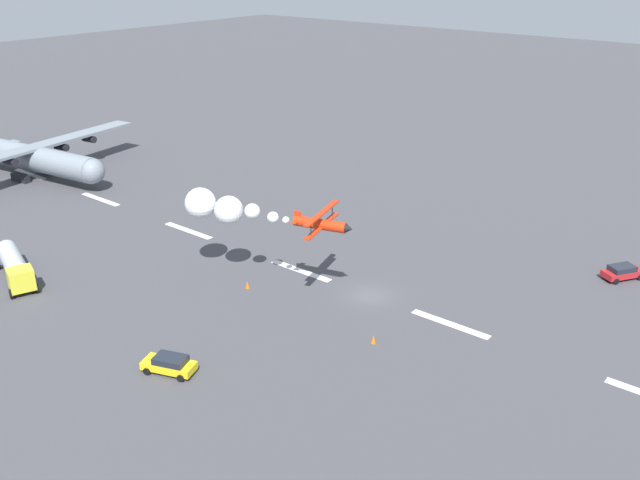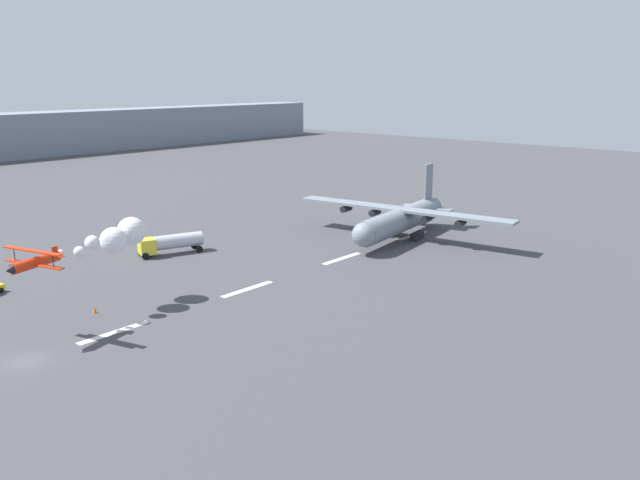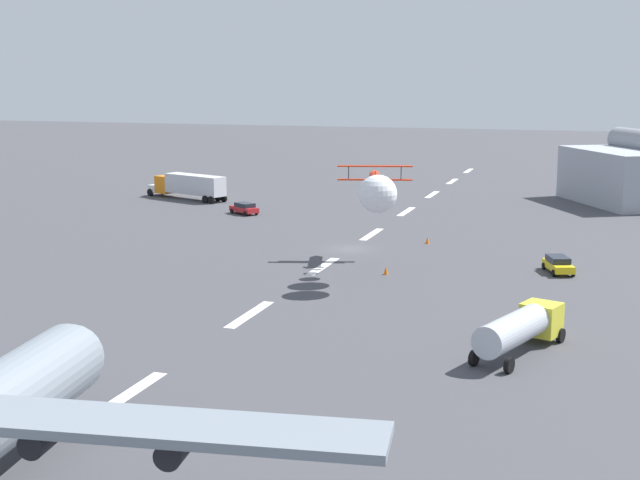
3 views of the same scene
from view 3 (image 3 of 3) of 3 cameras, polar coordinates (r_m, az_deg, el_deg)
ground_plane at (r=93.39m, az=1.92°, el=-0.57°), size 440.00×440.00×0.00m
runway_stripe_0 at (r=173.23m, az=9.53°, el=4.42°), size 8.00×0.90×0.01m
runway_stripe_1 at (r=155.26m, az=8.51°, el=3.76°), size 8.00×0.90×0.01m
runway_stripe_2 at (r=137.38m, az=7.23°, el=2.92°), size 8.00×0.90×0.01m
runway_stripe_3 at (r=119.62m, az=5.57°, el=1.84°), size 8.00×0.90×0.01m
runway_stripe_4 at (r=102.06m, az=3.35°, el=0.37°), size 8.00×0.90×0.01m
runway_stripe_5 at (r=84.81m, az=0.20°, el=-1.70°), size 8.00×0.90×0.01m
runway_stripe_6 at (r=68.11m, az=-4.53°, el=-4.79°), size 8.00×0.90×0.01m
runway_stripe_7 at (r=52.49m, az=-12.29°, el=-9.71°), size 8.00×0.90×0.01m
stunt_biplane_red at (r=77.66m, az=3.62°, el=3.16°), size 17.82×8.92×3.48m
semi_truck_orange at (r=132.21m, az=-8.46°, el=3.52°), size 7.86×14.43×3.70m
fuel_tanker_truck at (r=59.53m, az=12.74°, el=-5.53°), size 9.59×5.56×2.90m
followme_car_yellow at (r=117.17m, az=-4.89°, el=2.06°), size 3.89×4.67×1.52m
airport_staff_sedan at (r=84.82m, az=15.08°, el=-1.51°), size 4.78×3.23×1.52m
traffic_cone_near at (r=96.85m, az=6.93°, el=-0.02°), size 0.44×0.44×0.75m
traffic_cone_far at (r=81.45m, az=4.26°, el=-1.97°), size 0.44×0.44×0.75m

